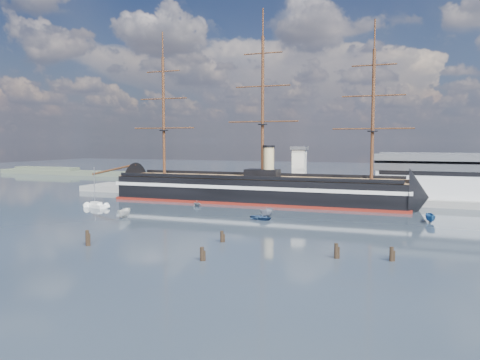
% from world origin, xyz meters
% --- Properties ---
extents(ground, '(600.00, 600.00, 0.00)m').
position_xyz_m(ground, '(0.00, 40.00, 0.00)').
color(ground, '#1C272F').
rests_on(ground, ground).
extents(quay, '(180.00, 18.00, 2.00)m').
position_xyz_m(quay, '(10.00, 76.00, 0.00)').
color(quay, slate).
rests_on(quay, ground).
extents(quay_tower, '(5.00, 5.00, 15.00)m').
position_xyz_m(quay_tower, '(3.00, 73.00, 9.75)').
color(quay_tower, silver).
rests_on(quay_tower, ground).
extents(shoreline, '(120.00, 10.00, 4.00)m').
position_xyz_m(shoreline, '(-139.23, 135.00, 1.45)').
color(shoreline, '#3F4C38').
rests_on(shoreline, ground).
extents(warship, '(113.00, 17.60, 53.94)m').
position_xyz_m(warship, '(-8.96, 60.00, 4.04)').
color(warship, black).
rests_on(warship, ground).
extents(sailboat, '(7.48, 4.60, 11.53)m').
position_xyz_m(sailboat, '(-45.72, 33.24, 0.73)').
color(sailboat, white).
rests_on(sailboat, ground).
extents(motorboat_a, '(7.21, 4.12, 2.72)m').
position_xyz_m(motorboat_a, '(-28.23, 21.57, 0.00)').
color(motorboat_a, silver).
rests_on(motorboat_a, ground).
extents(motorboat_b, '(2.26, 3.77, 1.65)m').
position_xyz_m(motorboat_b, '(4.26, 30.78, 0.00)').
color(motorboat_b, navy).
rests_on(motorboat_b, ground).
extents(motorboat_c, '(6.59, 3.41, 2.51)m').
position_xyz_m(motorboat_c, '(4.16, 35.08, 0.00)').
color(motorboat_c, slate).
rests_on(motorboat_c, ground).
extents(motorboat_d, '(4.45, 5.72, 1.93)m').
position_xyz_m(motorboat_d, '(-20.33, 45.86, 0.00)').
color(motorboat_d, slate).
rests_on(motorboat_d, ground).
extents(motorboat_f, '(6.55, 2.96, 2.54)m').
position_xyz_m(motorboat_f, '(41.95, 40.90, 0.00)').
color(motorboat_f, navy).
rests_on(motorboat_f, ground).
extents(piling_near_left, '(0.64, 0.64, 3.53)m').
position_xyz_m(piling_near_left, '(-16.11, -6.96, 0.00)').
color(piling_near_left, black).
rests_on(piling_near_left, ground).
extents(piling_near_mid, '(0.64, 0.64, 2.89)m').
position_xyz_m(piling_near_mid, '(7.72, -9.09, 0.00)').
color(piling_near_mid, black).
rests_on(piling_near_mid, ground).
extents(piling_near_right, '(0.64, 0.64, 3.16)m').
position_xyz_m(piling_near_right, '(27.16, -0.02, 0.00)').
color(piling_near_right, black).
rests_on(piling_near_right, ground).
extents(piling_far_right, '(0.64, 0.64, 2.97)m').
position_xyz_m(piling_far_right, '(35.54, 1.37, 0.00)').
color(piling_far_right, black).
rests_on(piling_far_right, ground).
extents(piling_extra, '(0.64, 0.64, 2.79)m').
position_xyz_m(piling_extra, '(5.25, 4.58, 0.00)').
color(piling_extra, black).
rests_on(piling_extra, ground).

